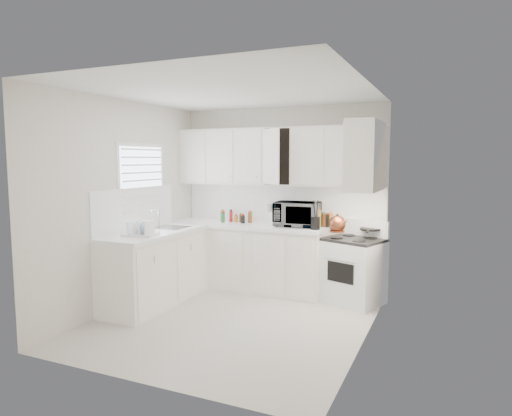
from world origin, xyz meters
The scene contains 36 objects.
floor centered at (0.00, 0.00, 0.00)m, with size 3.20×3.20×0.00m, color silver.
ceiling centered at (0.00, 0.00, 2.60)m, with size 3.20×3.20×0.00m, color white.
wall_back centered at (0.00, 1.60, 1.30)m, with size 3.00×3.00×0.00m, color white.
wall_front centered at (0.00, -1.60, 1.30)m, with size 3.00×3.00×0.00m, color white.
wall_left centered at (-1.50, 0.00, 1.30)m, with size 3.20×3.20×0.00m, color white.
wall_right centered at (1.50, 0.00, 1.30)m, with size 3.20×3.20×0.00m, color white.
window_blinds centered at (-1.48, 0.35, 1.55)m, with size 0.06×0.96×1.06m, color white, non-canonical shape.
lower_cabinets_back centered at (-0.39, 1.30, 0.45)m, with size 2.22×0.60×0.90m, color white, non-canonical shape.
lower_cabinets_left centered at (-1.20, 0.20, 0.45)m, with size 0.60×1.60×0.90m, color white, non-canonical shape.
countertop_back centered at (-0.39, 1.29, 0.93)m, with size 2.24×0.64×0.05m, color white.
countertop_left centered at (-1.19, 0.20, 0.93)m, with size 0.64×1.62×0.05m, color white.
backsplash_back centered at (0.00, 1.59, 1.23)m, with size 2.98×0.02×0.55m, color white.
backsplash_left centered at (-1.49, 0.20, 1.23)m, with size 0.02×1.60×0.55m, color white.
upper_cabinets_back centered at (0.00, 1.44, 1.50)m, with size 3.00×0.33×0.80m, color white, non-canonical shape.
upper_cabinets_right centered at (1.33, 0.82, 1.50)m, with size 0.33×0.90×0.80m, color white, non-canonical shape.
sink centered at (-1.19, 0.55, 1.07)m, with size 0.42×0.38×0.30m, color gray, non-canonical shape.
stove centered at (1.13, 1.26, 0.54)m, with size 0.71×0.58×1.09m, color white, non-canonical shape.
tea_kettle centered at (0.95, 1.10, 1.06)m, with size 0.27×0.23×0.25m, color brown, non-canonical shape.
frying_pan centered at (1.31, 1.42, 0.97)m, with size 0.27×0.45×0.04m, color black, non-canonical shape.
microwave centered at (0.34, 1.34, 1.15)m, with size 0.60×0.33×0.41m, color gray.
rice_cooker centered at (0.03, 1.34, 1.06)m, with size 0.22×0.22×0.22m, color white, non-canonical shape.
paper_towel centered at (-0.16, 1.52, 1.08)m, with size 0.12×0.12×0.27m, color white.
utensil_crock centered at (0.65, 1.16, 1.15)m, with size 0.13×0.13×0.40m, color black, non-canonical shape.
dish_rack centered at (-1.15, -0.15, 1.05)m, with size 0.38×0.29×0.21m, color white, non-canonical shape.
spice_left_0 centered at (-0.85, 1.42, 1.02)m, with size 0.06×0.06×0.13m, color #936028.
spice_left_1 centered at (-0.78, 1.33, 1.02)m, with size 0.06×0.06×0.13m, color #277636.
spice_left_2 centered at (-0.70, 1.42, 1.02)m, with size 0.06×0.06×0.13m, color red.
spice_left_3 centered at (-0.62, 1.33, 1.02)m, with size 0.06×0.06×0.13m, color #BE852C.
spice_left_4 centered at (-0.55, 1.42, 1.02)m, with size 0.06×0.06×0.13m, color #4E2F16.
spice_left_5 centered at (-0.47, 1.33, 1.02)m, with size 0.06×0.06×0.13m, color black.
spice_left_6 centered at (-0.40, 1.42, 1.02)m, with size 0.06×0.06×0.13m, color #936028.
sauce_right_0 centered at (0.58, 1.46, 1.05)m, with size 0.06×0.06×0.19m, color red.
sauce_right_1 centered at (0.64, 1.40, 1.05)m, with size 0.06×0.06×0.19m, color #BE852C.
sauce_right_2 centered at (0.69, 1.46, 1.05)m, with size 0.06×0.06×0.19m, color #4E2F16.
sauce_right_3 centered at (0.74, 1.40, 1.05)m, with size 0.06×0.06×0.19m, color black.
sauce_right_4 centered at (0.80, 1.46, 1.05)m, with size 0.06×0.06×0.19m, color #936028.
Camera 1 is at (2.29, -4.51, 1.86)m, focal length 31.78 mm.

